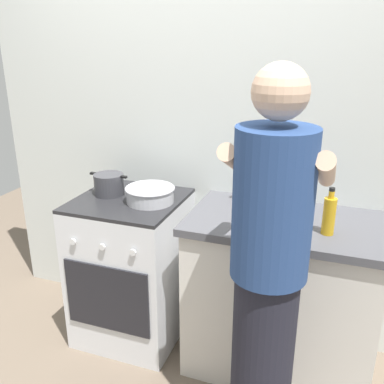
{
  "coord_description": "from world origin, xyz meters",
  "views": [
    {
      "loc": [
        0.77,
        -1.88,
        1.77
      ],
      "look_at": [
        0.05,
        0.12,
        1.0
      ],
      "focal_mm": 39.78,
      "sensor_mm": 36.0,
      "label": 1
    }
  ],
  "objects_px": {
    "mixing_bowl": "(150,194)",
    "oil_bottle": "(329,215)",
    "stove_range": "(132,268)",
    "spice_bottle": "(281,217)",
    "pot": "(109,184)",
    "person": "(268,282)",
    "utensil_crock": "(251,187)"
  },
  "relations": [
    {
      "from": "stove_range",
      "to": "spice_bottle",
      "type": "distance_m",
      "value": 1.01
    },
    {
      "from": "oil_bottle",
      "to": "utensil_crock",
      "type": "bearing_deg",
      "value": 148.46
    },
    {
      "from": "oil_bottle",
      "to": "person",
      "type": "bearing_deg",
      "value": -113.32
    },
    {
      "from": "utensil_crock",
      "to": "stove_range",
      "type": "bearing_deg",
      "value": -166.32
    },
    {
      "from": "utensil_crock",
      "to": "oil_bottle",
      "type": "height_order",
      "value": "utensil_crock"
    },
    {
      "from": "stove_range",
      "to": "oil_bottle",
      "type": "height_order",
      "value": "oil_bottle"
    },
    {
      "from": "utensil_crock",
      "to": "pot",
      "type": "bearing_deg",
      "value": -170.6
    },
    {
      "from": "spice_bottle",
      "to": "person",
      "type": "bearing_deg",
      "value": -87.09
    },
    {
      "from": "mixing_bowl",
      "to": "oil_bottle",
      "type": "xyz_separation_m",
      "value": [
        0.96,
        -0.1,
        0.05
      ]
    },
    {
      "from": "spice_bottle",
      "to": "oil_bottle",
      "type": "height_order",
      "value": "oil_bottle"
    },
    {
      "from": "spice_bottle",
      "to": "person",
      "type": "relative_size",
      "value": 0.05
    },
    {
      "from": "utensil_crock",
      "to": "person",
      "type": "bearing_deg",
      "value": -72.17
    },
    {
      "from": "mixing_bowl",
      "to": "spice_bottle",
      "type": "xyz_separation_m",
      "value": [
        0.74,
        -0.06,
        -0.01
      ]
    },
    {
      "from": "mixing_bowl",
      "to": "utensil_crock",
      "type": "xyz_separation_m",
      "value": [
        0.54,
        0.17,
        0.05
      ]
    },
    {
      "from": "utensil_crock",
      "to": "spice_bottle",
      "type": "relative_size",
      "value": 4.27
    },
    {
      "from": "utensil_crock",
      "to": "oil_bottle",
      "type": "distance_m",
      "value": 0.5
    },
    {
      "from": "stove_range",
      "to": "spice_bottle",
      "type": "xyz_separation_m",
      "value": [
        0.88,
        -0.06,
        0.49
      ]
    },
    {
      "from": "stove_range",
      "to": "pot",
      "type": "xyz_separation_m",
      "value": [
        -0.14,
        0.03,
        0.51
      ]
    },
    {
      "from": "spice_bottle",
      "to": "oil_bottle",
      "type": "distance_m",
      "value": 0.23
    },
    {
      "from": "pot",
      "to": "oil_bottle",
      "type": "bearing_deg",
      "value": -5.82
    },
    {
      "from": "stove_range",
      "to": "pot",
      "type": "bearing_deg",
      "value": 168.08
    },
    {
      "from": "stove_range",
      "to": "mixing_bowl",
      "type": "height_order",
      "value": "mixing_bowl"
    },
    {
      "from": "spice_bottle",
      "to": "mixing_bowl",
      "type": "bearing_deg",
      "value": 175.21
    },
    {
      "from": "person",
      "to": "utensil_crock",
      "type": "bearing_deg",
      "value": 107.83
    },
    {
      "from": "mixing_bowl",
      "to": "spice_bottle",
      "type": "height_order",
      "value": "mixing_bowl"
    },
    {
      "from": "spice_bottle",
      "to": "oil_bottle",
      "type": "bearing_deg",
      "value": -8.7
    },
    {
      "from": "pot",
      "to": "person",
      "type": "distance_m",
      "value": 1.2
    },
    {
      "from": "utensil_crock",
      "to": "person",
      "type": "xyz_separation_m",
      "value": [
        0.23,
        -0.72,
        -0.14
      ]
    },
    {
      "from": "person",
      "to": "mixing_bowl",
      "type": "bearing_deg",
      "value": 144.32
    },
    {
      "from": "spice_bottle",
      "to": "person",
      "type": "distance_m",
      "value": 0.5
    },
    {
      "from": "mixing_bowl",
      "to": "person",
      "type": "distance_m",
      "value": 0.95
    },
    {
      "from": "pot",
      "to": "oil_bottle",
      "type": "height_order",
      "value": "oil_bottle"
    }
  ]
}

